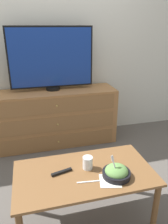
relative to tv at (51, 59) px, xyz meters
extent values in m
plane|color=#56514C|center=(-0.04, 0.19, -1.11)|extent=(12.00, 12.00, 0.00)
cube|color=silver|center=(-0.04, 0.22, 0.19)|extent=(12.00, 0.05, 2.60)
cube|color=#9E6B3D|center=(0.00, -0.06, -0.75)|extent=(1.57, 0.44, 0.72)
cube|color=brown|center=(0.00, -0.28, -0.99)|extent=(1.44, 0.01, 0.19)
sphere|color=tan|center=(0.00, -0.29, -0.99)|extent=(0.02, 0.02, 0.02)
cube|color=brown|center=(0.00, -0.28, -0.75)|extent=(1.44, 0.01, 0.19)
sphere|color=tan|center=(0.00, -0.29, -0.75)|extent=(0.02, 0.02, 0.02)
cube|color=brown|center=(0.00, -0.28, -0.51)|extent=(1.44, 0.01, 0.19)
sphere|color=tan|center=(0.00, -0.29, -0.51)|extent=(0.02, 0.02, 0.02)
cylinder|color=black|center=(0.00, 0.00, -0.37)|extent=(0.18, 0.18, 0.04)
cube|color=black|center=(0.00, 0.00, 0.01)|extent=(1.02, 0.04, 0.72)
cube|color=navy|center=(0.00, -0.02, 0.01)|extent=(0.98, 0.01, 0.68)
cube|color=brown|center=(0.04, -1.41, -0.64)|extent=(1.02, 0.55, 0.02)
cylinder|color=brown|center=(0.51, -1.65, -0.88)|extent=(0.04, 0.04, 0.46)
cylinder|color=brown|center=(-0.43, -1.17, -0.88)|extent=(0.04, 0.04, 0.46)
cylinder|color=brown|center=(0.51, -1.17, -0.88)|extent=(0.04, 0.04, 0.46)
cylinder|color=black|center=(0.25, -1.52, -0.61)|extent=(0.20, 0.20, 0.04)
ellipsoid|color=#66994C|center=(0.25, -1.52, -0.58)|extent=(0.16, 0.16, 0.09)
cube|color=white|center=(0.23, -1.53, -0.54)|extent=(0.04, 0.05, 0.14)
cube|color=white|center=(0.21, -1.51, -0.47)|extent=(0.03, 0.03, 0.03)
cylinder|color=white|center=(0.08, -1.37, -0.60)|extent=(0.07, 0.07, 0.06)
cylinder|color=white|center=(0.08, -1.37, -0.58)|extent=(0.08, 0.08, 0.10)
cube|color=silver|center=(0.19, -1.56, -0.63)|extent=(0.17, 0.17, 0.00)
cube|color=white|center=(0.04, -1.53, -0.63)|extent=(0.17, 0.03, 0.01)
cube|color=black|center=(-0.12, -1.38, -0.62)|extent=(0.16, 0.06, 0.02)
camera|label=1|loc=(-0.30, -2.69, 0.38)|focal=35.00mm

